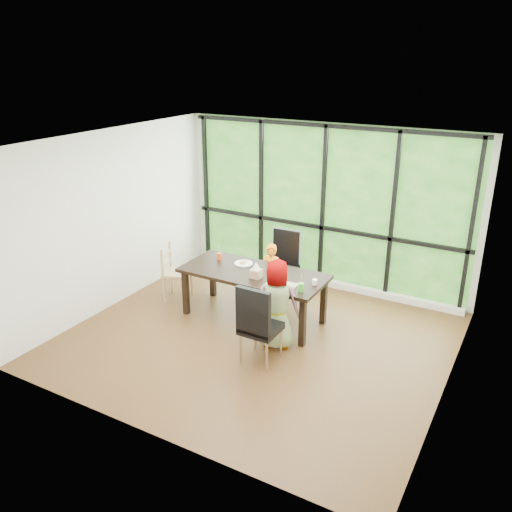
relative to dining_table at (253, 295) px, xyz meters
The scene contains 23 objects.
ground 0.72m from the dining_table, 55.49° to the right, with size 5.00×5.00×0.00m, color black.
back_wall 2.03m from the dining_table, 78.69° to the left, with size 5.00×5.00×0.00m, color silver.
foliage_backdrop 2.01m from the dining_table, 78.57° to the left, with size 4.80×0.02×2.65m, color #1F5018.
window_mullions 1.98m from the dining_table, 78.30° to the left, with size 4.80×0.06×2.65m, color black, non-canonical shape.
window_sill 1.71m from the dining_table, 78.02° to the left, with size 4.80×0.12×0.10m, color silver.
dining_table is the anchor object (origin of this frame).
chair_window_leather 0.91m from the dining_table, 89.21° to the left, with size 0.46×0.46×1.08m, color black.
chair_interior_leather 1.16m from the dining_table, 55.71° to the right, with size 0.46×0.46×1.08m, color black.
chair_end_beech 1.39m from the dining_table, behind, with size 0.42×0.40×0.90m, color #A78457.
child_toddler 0.57m from the dining_table, 90.00° to the left, with size 0.36×0.24×0.99m, color orange.
child_older 0.85m from the dining_table, 39.63° to the right, with size 0.60×0.39×1.23m, color slate.
placemat 0.71m from the dining_table, 21.48° to the right, with size 0.42×0.31×0.01m, color tan.
plate_far 0.51m from the dining_table, 145.59° to the left, with size 0.28×0.28×0.02m, color white.
plate_near 0.70m from the dining_table, 21.28° to the right, with size 0.22×0.22×0.01m, color white.
orange_cup 0.83m from the dining_table, 166.70° to the left, with size 0.07×0.07×0.11m, color #D54611.
green_cup 1.01m from the dining_table, 16.61° to the right, with size 0.07×0.07×0.12m, color green.
white_mug 1.04m from the dining_table, ahead, with size 0.07×0.07×0.07m, color white.
tissue_box 0.48m from the dining_table, 49.81° to the right, with size 0.14×0.14×0.12m, color tan.
crepe_rolls_far 0.53m from the dining_table, 145.59° to the left, with size 0.10×0.12×0.04m, color tan, non-canonical shape.
crepe_rolls_near 0.71m from the dining_table, 21.28° to the right, with size 0.05×0.12×0.04m, color tan, non-canonical shape.
straw_white 0.88m from the dining_table, 166.70° to the left, with size 0.01×0.01×0.20m, color white.
straw_pink 1.06m from the dining_table, 16.61° to the right, with size 0.01×0.01×0.20m, color pink.
tissue 0.59m from the dining_table, 49.81° to the right, with size 0.12×0.12×0.11m, color white.
Camera 1 is at (3.14, -5.62, 3.75)m, focal length 37.23 mm.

